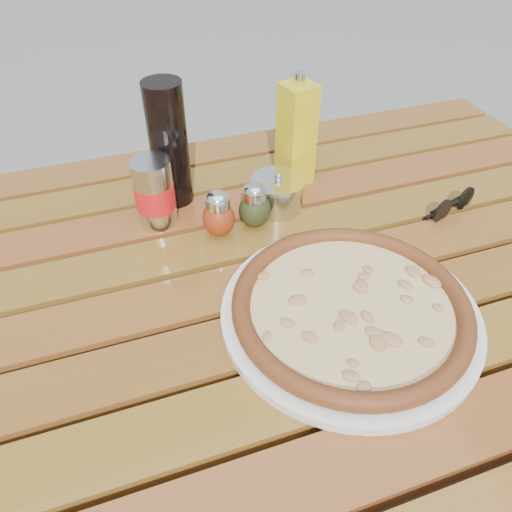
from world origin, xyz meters
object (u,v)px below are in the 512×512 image
object	(u,v)px
oregano_shaker	(255,206)
soda_can	(155,193)
table	(260,313)
dark_bottle	(169,145)
pizza	(351,306)
pepper_shaker	(218,214)
olive_oil_cruet	(296,134)
sunglasses	(452,205)
parmesan_tin	(278,193)
plate	(350,314)

from	to	relation	value
oregano_shaker	soda_can	world-z (taller)	soda_can
table	dark_bottle	xyz separation A→B (m)	(-0.08, 0.25, 0.19)
pizza	pepper_shaker	distance (m)	0.27
soda_can	olive_oil_cruet	distance (m)	0.28
pepper_shaker	dark_bottle	xyz separation A→B (m)	(-0.05, 0.12, 0.07)
olive_oil_cruet	sunglasses	xyz separation A→B (m)	(0.22, -0.19, -0.08)
parmesan_tin	plate	bearing A→B (deg)	-89.84
plate	parmesan_tin	xyz separation A→B (m)	(-0.00, 0.28, 0.02)
table	oregano_shaker	xyz separation A→B (m)	(0.04, 0.13, 0.11)
soda_can	plate	bearing A→B (deg)	-55.60
plate	pizza	size ratio (longest dim) A/B	0.81
soda_can	dark_bottle	bearing A→B (deg)	54.52
soda_can	sunglasses	size ratio (longest dim) A/B	1.10
plate	sunglasses	world-z (taller)	sunglasses
pepper_shaker	soda_can	bearing A→B (deg)	144.68
oregano_shaker	sunglasses	world-z (taller)	oregano_shaker
oregano_shaker	dark_bottle	bearing A→B (deg)	132.99
sunglasses	table	bearing A→B (deg)	170.37
pepper_shaker	dark_bottle	bearing A→B (deg)	111.44
pepper_shaker	oregano_shaker	distance (m)	0.06
olive_oil_cruet	parmesan_tin	xyz separation A→B (m)	(-0.06, -0.07, -0.07)
plate	oregano_shaker	world-z (taller)	oregano_shaker
pepper_shaker	olive_oil_cruet	size ratio (longest dim) A/B	0.39
pizza	parmesan_tin	world-z (taller)	parmesan_tin
pepper_shaker	soda_can	size ratio (longest dim) A/B	0.68
dark_bottle	olive_oil_cruet	xyz separation A→B (m)	(0.23, -0.01, -0.01)
dark_bottle	sunglasses	distance (m)	0.51
parmesan_tin	pepper_shaker	bearing A→B (deg)	-162.89
plate	soda_can	world-z (taller)	soda_can
sunglasses	plate	bearing A→B (deg)	-167.31
pepper_shaker	oregano_shaker	world-z (taller)	same
table	dark_bottle	distance (m)	0.32
pizza	parmesan_tin	size ratio (longest dim) A/B	4.20
table	oregano_shaker	size ratio (longest dim) A/B	17.07
table	pizza	size ratio (longest dim) A/B	3.16
table	pepper_shaker	bearing A→B (deg)	102.04
soda_can	oregano_shaker	bearing A→B (deg)	-21.65
sunglasses	oregano_shaker	bearing A→B (deg)	149.30
plate	pizza	xyz separation A→B (m)	(0.00, 0.00, 0.02)
table	pizza	xyz separation A→B (m)	(0.09, -0.11, 0.10)
table	parmesan_tin	xyz separation A→B (m)	(0.09, 0.17, 0.11)
pepper_shaker	soda_can	xyz separation A→B (m)	(-0.09, 0.06, 0.02)
oregano_shaker	soda_can	xyz separation A→B (m)	(-0.15, 0.06, 0.02)
table	pizza	world-z (taller)	pizza
table	sunglasses	distance (m)	0.39
oregano_shaker	olive_oil_cruet	world-z (taller)	olive_oil_cruet
plate	table	bearing A→B (deg)	128.96
sunglasses	olive_oil_cruet	bearing A→B (deg)	122.36
table	oregano_shaker	distance (m)	0.18
pepper_shaker	dark_bottle	world-z (taller)	dark_bottle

